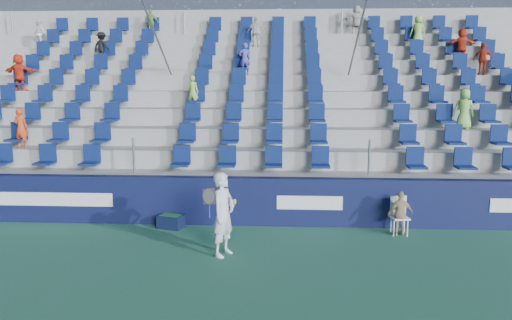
% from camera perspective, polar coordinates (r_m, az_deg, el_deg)
% --- Properties ---
extents(ground, '(70.00, 70.00, 0.00)m').
position_cam_1_polar(ground, '(9.65, -2.17, -12.82)').
color(ground, '#2D6A4F').
rests_on(ground, ground).
extents(sponsor_wall, '(24.00, 0.32, 1.20)m').
position_cam_1_polar(sponsor_wall, '(12.44, -0.82, -4.72)').
color(sponsor_wall, '#10153D').
rests_on(sponsor_wall, ground).
extents(grandstand, '(24.00, 8.17, 6.63)m').
position_cam_1_polar(grandstand, '(17.21, 0.34, 4.45)').
color(grandstand, '#A4A49F').
rests_on(grandstand, ground).
extents(tennis_player, '(0.72, 0.75, 1.75)m').
position_cam_1_polar(tennis_player, '(10.30, -3.76, -6.19)').
color(tennis_player, silver).
rests_on(tennis_player, ground).
extents(line_judge_chair, '(0.45, 0.46, 0.89)m').
position_cam_1_polar(line_judge_chair, '(12.25, 16.01, -5.79)').
color(line_judge_chair, white).
rests_on(line_judge_chair, ground).
extents(line_judge, '(0.65, 0.38, 1.05)m').
position_cam_1_polar(line_judge, '(12.11, 16.16, -5.88)').
color(line_judge, tan).
rests_on(line_judge, ground).
extents(ball_bin, '(0.68, 0.54, 0.33)m').
position_cam_1_polar(ball_bin, '(12.45, -9.71, -6.86)').
color(ball_bin, '#0D1632').
rests_on(ball_bin, ground).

